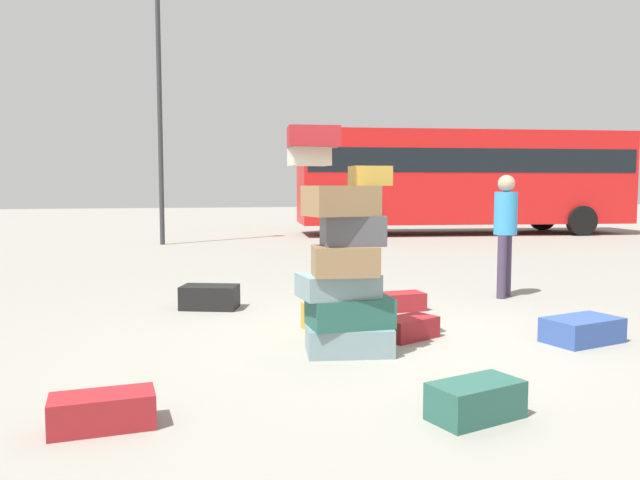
# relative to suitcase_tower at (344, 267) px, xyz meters

# --- Properties ---
(ground_plane) EXTENTS (80.00, 80.00, 0.00)m
(ground_plane) POSITION_rel_suitcase_tower_xyz_m (0.35, 0.21, -0.77)
(ground_plane) COLOR gray
(suitcase_tower) EXTENTS (0.95, 0.68, 1.98)m
(suitcase_tower) POSITION_rel_suitcase_tower_xyz_m (0.00, 0.00, 0.00)
(suitcase_tower) COLOR gray
(suitcase_tower) RESTS_ON ground
(suitcase_maroon_upright_blue) EXTENTS (0.63, 0.51, 0.20)m
(suitcase_maroon_upright_blue) POSITION_rel_suitcase_tower_xyz_m (0.76, 0.38, -0.66)
(suitcase_maroon_upright_blue) COLOR maroon
(suitcase_maroon_upright_blue) RESTS_ON ground
(suitcase_maroon_foreground_near) EXTENTS (0.72, 0.36, 0.21)m
(suitcase_maroon_foreground_near) POSITION_rel_suitcase_tower_xyz_m (1.10, 1.69, -0.66)
(suitcase_maroon_foreground_near) COLOR maroon
(suitcase_maroon_foreground_near) RESTS_ON ground
(suitcase_maroon_behind_tower) EXTENTS (0.64, 0.35, 0.21)m
(suitcase_maroon_behind_tower) POSITION_rel_suitcase_tower_xyz_m (-1.88, -1.29, -0.66)
(suitcase_maroon_behind_tower) COLOR maroon
(suitcase_maroon_behind_tower) RESTS_ON ground
(suitcase_tan_right_side) EXTENTS (0.76, 0.43, 0.27)m
(suitcase_tan_right_side) POSITION_rel_suitcase_tower_xyz_m (0.22, 0.94, -0.63)
(suitcase_tan_right_side) COLOR #B28C33
(suitcase_tan_right_side) RESTS_ON ground
(suitcase_navy_left_side) EXTENTS (0.79, 0.59, 0.23)m
(suitcase_navy_left_side) POSITION_rel_suitcase_tower_xyz_m (2.29, -0.14, -0.65)
(suitcase_navy_left_side) COLOR #334F99
(suitcase_navy_left_side) RESTS_ON ground
(suitcase_black_white_trunk) EXTENTS (0.75, 0.59, 0.28)m
(suitcase_black_white_trunk) POSITION_rel_suitcase_tower_xyz_m (-1.01, 2.33, -0.63)
(suitcase_black_white_trunk) COLOR black
(suitcase_black_white_trunk) RESTS_ON ground
(suitcase_teal_foreground_far) EXTENTS (0.65, 0.47, 0.24)m
(suitcase_teal_foreground_far) POSITION_rel_suitcase_tower_xyz_m (0.39, -1.68, -0.65)
(suitcase_teal_foreground_far) COLOR #26594C
(suitcase_teal_foreground_far) RESTS_ON ground
(person_bearded_onlooker) EXTENTS (0.30, 0.30, 1.61)m
(person_bearded_onlooker) POSITION_rel_suitcase_tower_xyz_m (2.83, 2.21, 0.20)
(person_bearded_onlooker) COLOR #3F334C
(person_bearded_onlooker) RESTS_ON ground
(parked_bus) EXTENTS (10.40, 3.67, 3.15)m
(parked_bus) POSITION_rel_suitcase_tower_xyz_m (7.47, 12.80, 1.07)
(parked_bus) COLOR red
(parked_bus) RESTS_ON ground
(lamp_post) EXTENTS (0.36, 0.36, 7.30)m
(lamp_post) POSITION_rel_suitcase_tower_xyz_m (-1.64, 11.16, 3.88)
(lamp_post) COLOR #333338
(lamp_post) RESTS_ON ground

